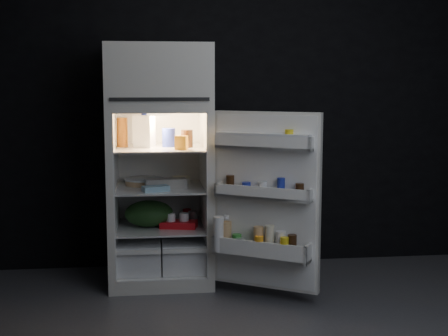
{
  "coord_description": "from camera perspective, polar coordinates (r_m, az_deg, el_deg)",
  "views": [
    {
      "loc": [
        -0.73,
        -3.37,
        1.49
      ],
      "look_at": [
        -0.2,
        1.0,
        0.9
      ],
      "focal_mm": 50.0,
      "sensor_mm": 36.0,
      "label": 1
    }
  ],
  "objects": [
    {
      "name": "wall_back",
      "position": [
        5.12,
        1.26,
        6.08
      ],
      "size": [
        4.0,
        0.0,
        2.7
      ],
      "primitive_type": "cube",
      "color": "black",
      "rests_on": "ground"
    },
    {
      "name": "milk_jug",
      "position": [
        4.67,
        -7.31,
        3.35
      ],
      "size": [
        0.17,
        0.17,
        0.24
      ],
      "primitive_type": "cube",
      "rotation": [
        0.0,
        0.0,
        -0.32
      ],
      "color": "white",
      "rests_on": "refrigerator"
    },
    {
      "name": "flat_package",
      "position": [
        4.52,
        -6.26,
        -1.88
      ],
      "size": [
        0.21,
        0.14,
        0.04
      ],
      "primitive_type": "cube",
      "rotation": [
        0.0,
        0.0,
        0.29
      ],
      "color": "#7BA6BF",
      "rests_on": "refrigerator"
    },
    {
      "name": "pie",
      "position": [
        4.82,
        -7.32,
        -1.29
      ],
      "size": [
        0.34,
        0.34,
        0.04
      ],
      "primitive_type": "cylinder",
      "rotation": [
        0.0,
        0.0,
        0.21
      ],
      "color": "tan",
      "rests_on": "refrigerator"
    },
    {
      "name": "fridge_door",
      "position": [
        4.26,
        3.68,
        -3.28
      ],
      "size": [
        0.71,
        0.54,
        1.22
      ],
      "color": "silver",
      "rests_on": "ground"
    },
    {
      "name": "refrigerator",
      "position": [
        4.72,
        -5.91,
        1.1
      ],
      "size": [
        0.76,
        0.71,
        1.78
      ],
      "color": "silver",
      "rests_on": "ground"
    },
    {
      "name": "mayo_jar",
      "position": [
        4.69,
        -5.07,
        2.79
      ],
      "size": [
        0.12,
        0.12,
        0.14
      ],
      "primitive_type": "cylinder",
      "rotation": [
        0.0,
        0.0,
        0.18
      ],
      "color": "#1B2A97",
      "rests_on": "refrigerator"
    },
    {
      "name": "amber_bottle",
      "position": [
        4.73,
        -9.28,
        3.25
      ],
      "size": [
        0.11,
        0.11,
        0.22
      ],
      "primitive_type": "cylinder",
      "rotation": [
        0.0,
        0.0,
        0.4
      ],
      "color": "#CB6D20",
      "rests_on": "refrigerator"
    },
    {
      "name": "jam_jar",
      "position": [
        4.65,
        -3.41,
        2.7
      ],
      "size": [
        0.11,
        0.11,
        0.13
      ],
      "primitive_type": "cylinder",
      "rotation": [
        0.0,
        0.0,
        0.33
      ],
      "color": "black",
      "rests_on": "refrigerator"
    },
    {
      "name": "small_carton",
      "position": [
        4.48,
        -3.92,
        2.32
      ],
      "size": [
        0.1,
        0.09,
        0.1
      ],
      "primitive_type": "cube",
      "rotation": [
        0.0,
        0.0,
        -0.35
      ],
      "color": "orange",
      "rests_on": "refrigerator"
    },
    {
      "name": "produce_bag",
      "position": [
        4.75,
        -6.87,
        -4.15
      ],
      "size": [
        0.4,
        0.35,
        0.2
      ],
      "primitive_type": "ellipsoid",
      "rotation": [
        0.0,
        0.0,
        -0.1
      ],
      "color": "#193815",
      "rests_on": "refrigerator"
    },
    {
      "name": "wall_front",
      "position": [
        1.82,
        16.64,
        2.84
      ],
      "size": [
        4.0,
        0.0,
        2.7
      ],
      "primitive_type": "cube",
      "color": "black",
      "rests_on": "ground"
    },
    {
      "name": "egg_carton",
      "position": [
        4.65,
        -5.34,
        -1.42
      ],
      "size": [
        0.31,
        0.15,
        0.07
      ],
      "primitive_type": "cube",
      "rotation": [
        0.0,
        0.0,
        0.11
      ],
      "color": "gray",
      "rests_on": "refrigerator"
    },
    {
      "name": "small_can_silver",
      "position": [
        4.85,
        -2.86,
        -4.49
      ],
      "size": [
        0.09,
        0.09,
        0.09
      ],
      "primitive_type": "cylinder",
      "rotation": [
        0.0,
        0.0,
        -0.35
      ],
      "color": "silver",
      "rests_on": "refrigerator"
    },
    {
      "name": "wrapped_pkg",
      "position": [
        4.88,
        -3.92,
        -1.08
      ],
      "size": [
        0.13,
        0.11,
        0.05
      ],
      "primitive_type": "cube",
      "rotation": [
        0.0,
        0.0,
        0.02
      ],
      "color": "beige",
      "rests_on": "refrigerator"
    },
    {
      "name": "yogurt_tray",
      "position": [
        4.7,
        -4.16,
        -5.15
      ],
      "size": [
        0.29,
        0.2,
        0.05
      ],
      "primitive_type": "cube",
      "rotation": [
        0.0,
        0.0,
        -0.23
      ],
      "color": "red",
      "rests_on": "refrigerator"
    },
    {
      "name": "small_can_red",
      "position": [
        4.94,
        -3.41,
        -4.28
      ],
      "size": [
        0.09,
        0.09,
        0.09
      ],
      "primitive_type": "cylinder",
      "rotation": [
        0.0,
        0.0,
        -0.38
      ],
      "color": "red",
      "rests_on": "refrigerator"
    }
  ]
}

